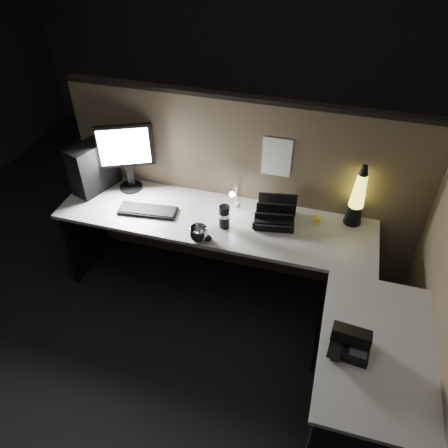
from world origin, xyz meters
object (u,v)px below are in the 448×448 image
(keyboard, at_px, (148,211))
(pc_tower, at_px, (94,167))
(desk_phone, at_px, (350,342))
(monitor, at_px, (126,151))
(lava_lamp, at_px, (357,200))

(keyboard, bearing_deg, pc_tower, 154.32)
(keyboard, xyz_separation_m, desk_phone, (1.49, -0.78, 0.04))
(pc_tower, height_order, desk_phone, pc_tower)
(monitor, height_order, keyboard, monitor)
(monitor, bearing_deg, keyboard, -70.53)
(pc_tower, xyz_separation_m, lava_lamp, (1.95, 0.11, 0.00))
(monitor, relative_size, keyboard, 1.25)
(desk_phone, bearing_deg, keyboard, 157.43)
(keyboard, height_order, lava_lamp, lava_lamp)
(monitor, distance_m, lava_lamp, 1.70)
(desk_phone, bearing_deg, pc_tower, 159.37)
(pc_tower, bearing_deg, desk_phone, -6.24)
(pc_tower, distance_m, monitor, 0.30)
(pc_tower, height_order, monitor, monitor)
(desk_phone, bearing_deg, lava_lamp, 97.38)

